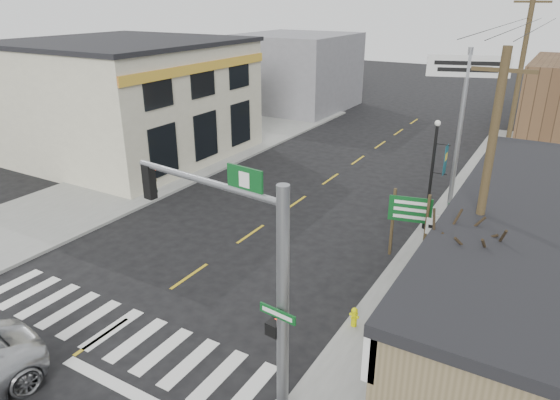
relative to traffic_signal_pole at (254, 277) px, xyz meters
The scene contains 18 objects.
ground 6.62m from the traffic_signal_pole, behind, with size 140.00×140.00×0.00m, color black.
sidewalk_right 13.98m from the traffic_signal_pole, 74.90° to the left, with size 6.00×38.00×0.13m, color gray.
sidewalk_left 19.82m from the traffic_signal_pole, 138.04° to the left, with size 6.00×38.00×0.13m, color gray.
center_line 10.40m from the traffic_signal_pole, 124.35° to the left, with size 0.12×56.00×0.01m, color gold.
crosswalk 6.63m from the traffic_signal_pole, behind, with size 11.00×2.20×0.01m, color silver.
left_building 23.21m from the traffic_signal_pole, 142.81° to the left, with size 12.00×12.00×6.80m, color beige.
bldg_distant_left 36.02m from the traffic_signal_pole, 117.24° to the left, with size 9.00×10.00×6.40m, color slate.
traffic_signal_pole is the anchor object (origin of this frame).
guide_sign 9.23m from the traffic_signal_pole, 84.34° to the left, with size 1.55×0.13×2.71m.
fire_hydrant 5.31m from the traffic_signal_pole, 78.84° to the left, with size 0.20×0.20×0.62m.
ped_crossing_sign 9.55m from the traffic_signal_pole, 73.13° to the left, with size 0.92×0.07×2.38m.
lamp_post 12.14m from the traffic_signal_pole, 85.86° to the left, with size 0.61×0.48×4.70m.
dance_center_sign 15.10m from the traffic_signal_pole, 85.54° to the left, with size 3.42×0.21×7.26m.
bare_tree 5.04m from the traffic_signal_pole, 41.90° to the left, with size 2.64×2.64×5.28m.
shrub_front 7.04m from the traffic_signal_pole, 53.00° to the left, with size 1.21×1.21×0.91m, color #1A3E15.
shrub_back 10.24m from the traffic_signal_pole, 69.27° to the left, with size 0.98×0.98×0.74m, color black.
utility_pole_near 6.10m from the traffic_signal_pole, 51.80° to the left, with size 1.42×0.21×8.19m.
utility_pole_far 20.27m from the traffic_signal_pole, 82.20° to the left, with size 1.67×0.25×9.63m.
Camera 1 is at (10.69, -7.83, 9.32)m, focal length 32.00 mm.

